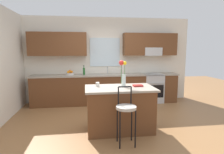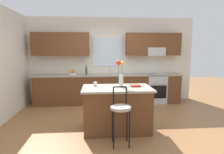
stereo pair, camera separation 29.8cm
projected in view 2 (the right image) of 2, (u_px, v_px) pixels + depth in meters
The scene contains 12 objects.
ground_plane at pixel (113, 123), 4.47m from camera, with size 14.00×14.00×0.00m, color olive.
back_wall_assembly at pixel (109, 55), 6.21m from camera, with size 5.60×0.50×2.70m.
counter_run at pixel (108, 89), 6.08m from camera, with size 4.56×0.64×0.92m.
sink_faucet at pixel (110, 69), 6.14m from camera, with size 0.02×0.13×0.23m.
oven_range at pixel (155, 88), 6.17m from camera, with size 0.60×0.64×0.92m.
kitchen_island at pixel (117, 109), 4.02m from camera, with size 1.42×0.84×0.92m.
bar_stool_near at pixel (121, 110), 3.37m from camera, with size 0.36×0.36×1.04m.
flower_vase at pixel (121, 73), 3.97m from camera, with size 0.16×0.10×0.55m.
mug_ceramic at pixel (95, 84), 4.06m from camera, with size 0.08×0.08×0.09m, color silver.
cookbook at pixel (136, 86), 4.03m from camera, with size 0.20×0.15×0.03m, color maroon.
fruit_bowl_oranges at pixel (72, 73), 5.92m from camera, with size 0.24×0.24×0.16m.
bottle_olive_oil at pixel (86, 71), 5.95m from camera, with size 0.06×0.06×0.29m.
Camera 2 is at (-0.35, -4.26, 1.70)m, focal length 30.89 mm.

